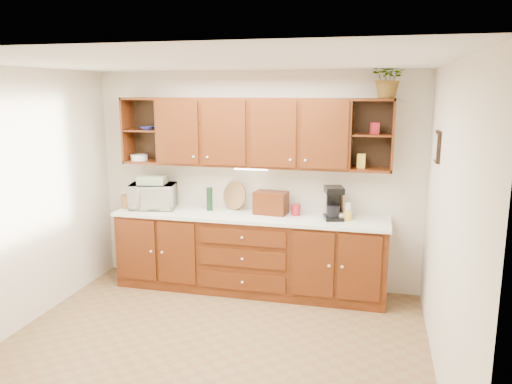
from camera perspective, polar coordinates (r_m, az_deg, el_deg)
The scene contains 26 objects.
floor at distance 4.92m, azimuth -5.18°, elevation -17.34°, with size 4.00×4.00×0.00m, color brown.
ceiling at distance 4.32m, azimuth -5.82°, elevation 14.53°, with size 4.00×4.00×0.00m, color white.
back_wall at distance 6.08m, azimuth -0.08°, elevation 1.39°, with size 4.00×4.00×0.00m, color beige.
left_wall at distance 5.43m, azimuth -25.87°, elevation -1.02°, with size 3.50×3.50×0.00m, color beige.
right_wall at distance 4.24m, azimuth 21.03°, elevation -3.86°, with size 3.50×3.50×0.00m, color beige.
base_cabinets at distance 6.01m, azimuth -0.76°, elevation -7.11°, with size 3.20×0.60×0.90m, color #341706.
countertop at distance 5.87m, azimuth -0.80°, elevation -2.79°, with size 3.24×0.64×0.04m, color white.
upper_cabinets at distance 5.85m, azimuth -0.37°, elevation 6.84°, with size 3.20×0.33×0.80m.
undercabinet_light at distance 5.85m, azimuth -0.58°, elevation 2.67°, with size 0.40×0.05×0.03m, color white.
framed_picture at distance 5.02m, azimuth 20.02°, elevation 4.89°, with size 0.03×0.24×0.30m, color black.
wicker_basket at distance 6.42m, azimuth -13.97°, elevation -1.00°, with size 0.26×0.26×0.15m, color olive.
microwave at distance 6.28m, azimuth -11.70°, elevation -0.46°, with size 0.55×0.37×0.30m, color beige.
towel_stack at distance 6.24m, azimuth -11.78°, elevation 1.34°, with size 0.33×0.24×0.10m, color #E4E76D.
wine_bottle at distance 6.07m, azimuth -5.33°, elevation -0.79°, with size 0.07×0.07×0.28m, color #10321A.
woven_tray at distance 6.13m, azimuth -2.45°, elevation -1.88°, with size 0.34×0.34×0.02m, color olive.
bread_box at distance 5.88m, azimuth 1.72°, elevation -1.24°, with size 0.38×0.24×0.27m, color #341706.
mug_tree at distance 5.77m, azimuth 9.77°, elevation -2.56°, with size 0.25×0.25×0.27m.
canister_red at distance 5.84m, azimuth 4.58°, elevation -2.02°, with size 0.11×0.11×0.13m, color #AA1822.
canister_white at distance 5.73m, azimuth 10.41°, elevation -2.09°, with size 0.08×0.08×0.20m, color white.
canister_yellow at distance 5.69m, azimuth 10.41°, elevation -2.67°, with size 0.09×0.09×0.11m, color gold.
coffee_maker at distance 5.70m, azimuth 8.88°, elevation -1.29°, with size 0.26×0.30×0.37m.
bowl_stack at distance 6.27m, azimuth -12.29°, elevation 7.14°, with size 0.16×0.16×0.04m, color navy.
plate_stack at distance 6.38m, azimuth -13.21°, elevation 3.87°, with size 0.20×0.20×0.07m, color white.
pantry_box_yellow at distance 5.69m, azimuth 11.94°, elevation 3.50°, with size 0.09×0.07×0.16m, color gold.
pantry_box_red at distance 5.66m, azimuth 13.41°, elevation 7.09°, with size 0.08×0.07×0.13m, color #AA1822.
potted_plant at distance 5.61m, azimuth 15.00°, elevation 12.55°, with size 0.39×0.34×0.44m, color #999999.
Camera 1 is at (1.43, -4.07, 2.37)m, focal length 35.00 mm.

